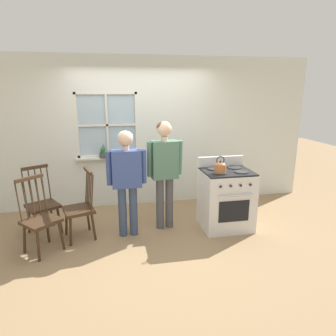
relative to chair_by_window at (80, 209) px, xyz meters
The scene contains 10 objects.
ground_plane 1.12m from the chair_by_window, ahead, with size 16.00×16.00×0.00m, color #937551.
wall_back 1.85m from the chair_by_window, 49.69° to the left, with size 6.40×0.16×2.70m.
chair_by_window is the anchor object (origin of this frame).
chair_near_wall 0.63m from the chair_by_window, 155.30° to the left, with size 0.57×0.56×1.02m.
chair_center_cluster 0.57m from the chair_by_window, 148.43° to the right, with size 0.58×0.58×1.02m.
person_elderly_left 0.85m from the chair_by_window, ahead, with size 0.57×0.23×1.57m.
person_teen_center 1.39m from the chair_by_window, ahead, with size 0.55×0.25×1.67m.
stove 2.20m from the chair_by_window, ahead, with size 0.75×0.68×1.08m.
kettle 2.12m from the chair_by_window, ahead, with size 0.21×0.17×0.25m.
potted_plant 1.32m from the chair_by_window, 73.38° to the left, with size 0.14×0.14×0.26m.
Camera 1 is at (-0.53, -4.03, 2.12)m, focal length 32.00 mm.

